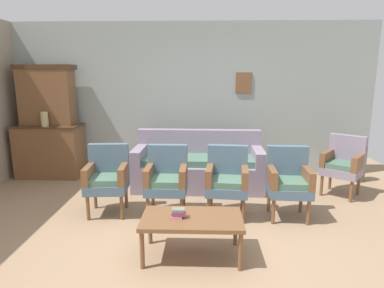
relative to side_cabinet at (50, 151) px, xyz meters
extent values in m
plane|color=#997A5B|center=(2.54, -2.25, -0.47)|extent=(7.68, 7.68, 0.00)
cube|color=#939E99|center=(2.54, 0.38, 0.88)|extent=(6.40, 0.06, 2.70)
cube|color=brown|center=(3.44, 0.33, 1.18)|extent=(0.28, 0.02, 0.36)
cube|color=brown|center=(0.00, 0.00, -0.02)|extent=(1.10, 0.52, 0.90)
cube|color=#462D1B|center=(0.00, 0.00, 0.45)|extent=(1.16, 0.55, 0.03)
cube|color=brown|center=(0.00, 0.08, 0.94)|extent=(0.90, 0.36, 0.95)
cube|color=#462D1B|center=(0.00, 0.08, 1.45)|extent=(0.99, 0.38, 0.08)
cylinder|color=tan|center=(0.04, -0.18, 0.59)|extent=(0.12, 0.12, 0.25)
cube|color=gray|center=(2.65, -0.55, -0.26)|extent=(2.05, 0.85, 0.42)
cube|color=gray|center=(2.66, -0.23, 0.19)|extent=(2.04, 0.21, 0.48)
cube|color=gray|center=(3.59, -0.57, 0.07)|extent=(0.18, 0.80, 0.24)
cube|color=gray|center=(1.71, -0.53, 0.07)|extent=(0.18, 0.80, 0.24)
cube|color=#4C705B|center=(3.25, -0.60, 0.00)|extent=(0.55, 0.57, 0.10)
cube|color=#4C705B|center=(2.65, -0.59, 0.00)|extent=(0.55, 0.57, 0.10)
cube|color=#4C705B|center=(2.05, -0.57, 0.00)|extent=(0.55, 0.57, 0.10)
cube|color=slate|center=(1.48, -1.60, -0.09)|extent=(0.56, 0.52, 0.12)
cube|color=#4C705B|center=(1.48, -1.62, 0.00)|extent=(0.47, 0.44, 0.10)
cube|color=slate|center=(1.47, -1.40, 0.20)|extent=(0.53, 0.14, 0.46)
cube|color=brown|center=(1.70, -1.59, 0.08)|extent=(0.12, 0.48, 0.22)
cube|color=brown|center=(1.26, -1.62, 0.08)|extent=(0.12, 0.48, 0.22)
cylinder|color=brown|center=(1.71, -1.78, -0.31)|extent=(0.04, 0.04, 0.32)
cylinder|color=brown|center=(1.29, -1.81, -0.31)|extent=(0.04, 0.04, 0.32)
cylinder|color=brown|center=(1.68, -1.40, -0.31)|extent=(0.04, 0.04, 0.32)
cylinder|color=brown|center=(1.26, -1.43, -0.31)|extent=(0.04, 0.04, 0.32)
cube|color=slate|center=(2.26, -1.63, -0.09)|extent=(0.52, 0.49, 0.12)
cube|color=#4C705B|center=(2.26, -1.65, 0.00)|extent=(0.45, 0.41, 0.10)
cube|color=slate|center=(2.26, -1.43, 0.20)|extent=(0.52, 0.11, 0.46)
cube|color=brown|center=(2.48, -1.63, 0.08)|extent=(0.08, 0.48, 0.22)
cube|color=brown|center=(2.04, -1.63, 0.08)|extent=(0.08, 0.48, 0.22)
cylinder|color=brown|center=(2.47, -1.82, -0.31)|extent=(0.04, 0.04, 0.32)
cylinder|color=brown|center=(2.05, -1.82, -0.31)|extent=(0.04, 0.04, 0.32)
cylinder|color=brown|center=(2.47, -1.44, -0.31)|extent=(0.04, 0.04, 0.32)
cylinder|color=brown|center=(2.05, -1.44, -0.31)|extent=(0.04, 0.04, 0.32)
cube|color=slate|center=(3.03, -1.64, -0.09)|extent=(0.56, 0.53, 0.12)
cube|color=#4C705B|center=(3.03, -1.66, 0.00)|extent=(0.48, 0.45, 0.10)
cube|color=slate|center=(3.05, -1.44, 0.20)|extent=(0.53, 0.15, 0.46)
cube|color=brown|center=(3.25, -1.66, 0.08)|extent=(0.13, 0.49, 0.22)
cube|color=brown|center=(2.81, -1.62, 0.08)|extent=(0.13, 0.49, 0.22)
cylinder|color=brown|center=(3.22, -1.85, -0.31)|extent=(0.04, 0.04, 0.32)
cylinder|color=brown|center=(2.80, -1.81, -0.31)|extent=(0.04, 0.04, 0.32)
cylinder|color=brown|center=(3.26, -1.47, -0.31)|extent=(0.04, 0.04, 0.32)
cylinder|color=brown|center=(2.84, -1.43, -0.31)|extent=(0.04, 0.04, 0.32)
cube|color=slate|center=(3.81, -1.66, -0.09)|extent=(0.54, 0.50, 0.12)
cube|color=#4C705B|center=(3.81, -1.68, 0.00)|extent=(0.46, 0.43, 0.10)
cube|color=slate|center=(3.82, -1.46, 0.20)|extent=(0.52, 0.12, 0.46)
cube|color=brown|center=(4.03, -1.67, 0.08)|extent=(0.10, 0.48, 0.22)
cube|color=brown|center=(3.59, -1.65, 0.08)|extent=(0.10, 0.48, 0.22)
cylinder|color=brown|center=(4.01, -1.86, -0.31)|extent=(0.04, 0.04, 0.32)
cylinder|color=brown|center=(3.59, -1.84, -0.31)|extent=(0.04, 0.04, 0.32)
cylinder|color=brown|center=(4.03, -1.48, -0.31)|extent=(0.04, 0.04, 0.32)
cylinder|color=brown|center=(3.61, -1.46, -0.31)|extent=(0.04, 0.04, 0.32)
cube|color=gray|center=(4.80, -0.81, -0.09)|extent=(0.71, 0.70, 0.12)
cube|color=#4C705B|center=(4.79, -0.83, 0.00)|extent=(0.60, 0.59, 0.10)
cube|color=gray|center=(4.92, -0.66, 0.20)|extent=(0.47, 0.40, 0.46)
cube|color=brown|center=(4.97, -0.95, 0.08)|extent=(0.36, 0.43, 0.22)
cube|color=brown|center=(4.63, -0.68, 0.08)|extent=(0.36, 0.43, 0.22)
cylinder|color=brown|center=(4.85, -1.09, -0.31)|extent=(0.04, 0.04, 0.32)
cylinder|color=brown|center=(4.52, -0.83, -0.31)|extent=(0.04, 0.04, 0.32)
cylinder|color=brown|center=(5.08, -0.80, -0.31)|extent=(0.04, 0.04, 0.32)
cylinder|color=brown|center=(4.75, -0.54, -0.31)|extent=(0.04, 0.04, 0.32)
cube|color=brown|center=(2.62, -2.61, -0.07)|extent=(1.00, 0.56, 0.04)
cylinder|color=brown|center=(2.16, -2.37, -0.28)|extent=(0.04, 0.04, 0.38)
cylinder|color=brown|center=(3.08, -2.37, -0.28)|extent=(0.04, 0.04, 0.38)
cylinder|color=brown|center=(2.16, -2.85, -0.28)|extent=(0.04, 0.04, 0.38)
cylinder|color=brown|center=(3.08, -2.85, -0.28)|extent=(0.04, 0.04, 0.38)
cube|color=#C4929C|center=(2.47, -2.63, -0.04)|extent=(0.11, 0.08, 0.02)
cube|color=#EC57AC|center=(2.49, -2.62, -0.01)|extent=(0.14, 0.07, 0.02)
cube|color=#8B6269|center=(2.49, -2.63, 0.01)|extent=(0.14, 0.07, 0.02)
cube|color=#9D4372|center=(2.48, -2.63, 0.02)|extent=(0.12, 0.08, 0.02)
cube|color=slate|center=(2.49, -2.63, 0.04)|extent=(0.13, 0.08, 0.02)
cylinder|color=brown|center=(5.39, -0.10, -0.16)|extent=(0.22, 0.22, 0.61)
camera|label=1|loc=(2.72, -5.69, 1.35)|focal=31.22mm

